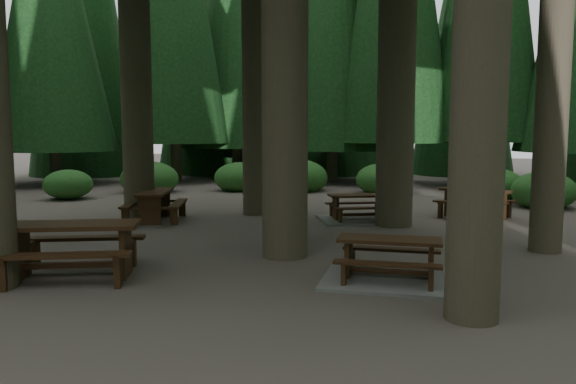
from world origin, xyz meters
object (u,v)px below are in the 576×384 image
(picnic_table_b, at_px, (155,201))
(picnic_table_d, at_px, (475,199))
(picnic_table_e, at_px, (73,242))
(picnic_table_c, at_px, (359,212))
(picnic_table_a, at_px, (389,267))

(picnic_table_b, distance_m, picnic_table_d, 8.43)
(picnic_table_d, distance_m, picnic_table_e, 10.34)
(picnic_table_e, bearing_deg, picnic_table_d, 30.02)
(picnic_table_c, bearing_deg, picnic_table_a, -100.89)
(picnic_table_a, relative_size, picnic_table_e, 0.84)
(picnic_table_b, bearing_deg, picnic_table_e, 177.92)
(picnic_table_c, xyz_separation_m, picnic_table_d, (2.89, 1.29, 0.29))
(picnic_table_e, bearing_deg, picnic_table_c, 41.15)
(picnic_table_b, distance_m, picnic_table_e, 5.63)
(picnic_table_e, bearing_deg, picnic_table_b, 84.49)
(picnic_table_a, distance_m, picnic_table_b, 7.72)
(picnic_table_a, bearing_deg, picnic_table_e, -169.10)
(picnic_table_b, xyz_separation_m, picnic_table_d, (7.96, 2.77, -0.00))
(picnic_table_c, distance_m, picnic_table_d, 3.18)
(picnic_table_c, distance_m, picnic_table_e, 7.70)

